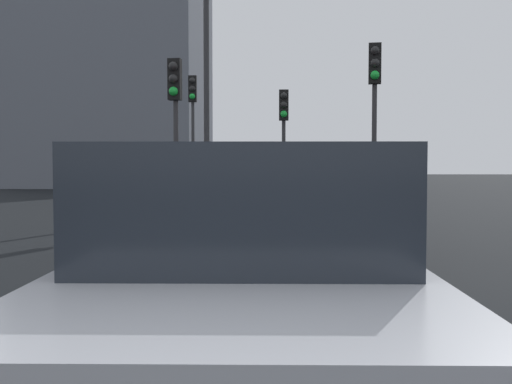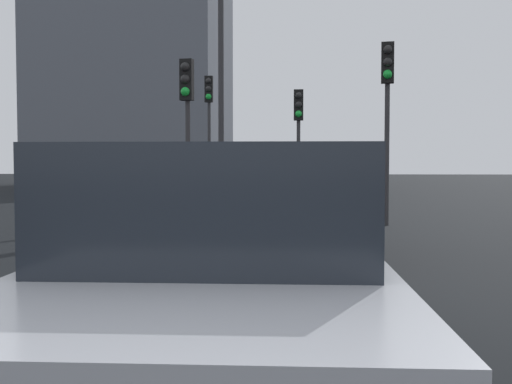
% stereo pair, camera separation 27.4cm
% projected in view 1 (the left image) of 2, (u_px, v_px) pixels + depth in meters
% --- Properties ---
extents(car_red_lead, '(4.16, 2.10, 1.53)m').
position_uv_depth(car_red_lead, '(251.00, 206.00, 9.42)').
color(car_red_lead, maroon).
rests_on(car_red_lead, ground_plane).
extents(car_silver_second, '(4.59, 2.04, 1.48)m').
position_uv_depth(car_silver_second, '(248.00, 274.00, 3.72)').
color(car_silver_second, '#A8AAB2').
rests_on(car_silver_second, ground_plane).
extents(traffic_light_near_left, '(0.33, 0.30, 4.08)m').
position_uv_depth(traffic_light_near_left, '(375.00, 95.00, 13.70)').
color(traffic_light_near_left, '#2D2D30').
rests_on(traffic_light_near_left, ground_plane).
extents(traffic_light_near_right, '(0.32, 0.28, 3.57)m').
position_uv_depth(traffic_light_near_right, '(284.00, 123.00, 18.08)').
color(traffic_light_near_right, '#2D2D30').
rests_on(traffic_light_near_right, ground_plane).
extents(traffic_light_far_left, '(0.32, 0.29, 4.41)m').
position_uv_depth(traffic_light_far_left, '(193.00, 112.00, 21.05)').
color(traffic_light_far_left, '#2D2D30').
rests_on(traffic_light_far_left, ground_plane).
extents(traffic_light_far_right, '(0.33, 0.30, 3.68)m').
position_uv_depth(traffic_light_far_right, '(175.00, 106.00, 13.41)').
color(traffic_light_far_right, '#2D2D30').
rests_on(traffic_light_far_right, ground_plane).
extents(street_lamp_kerbside, '(0.56, 0.36, 6.40)m').
position_uv_depth(street_lamp_kerbside, '(206.00, 78.00, 17.33)').
color(street_lamp_kerbside, '#2D2D30').
rests_on(street_lamp_kerbside, ground_plane).
extents(building_facade_left, '(11.95, 10.71, 16.42)m').
position_uv_depth(building_facade_left, '(119.00, 57.00, 38.98)').
color(building_facade_left, slate).
rests_on(building_facade_left, ground_plane).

